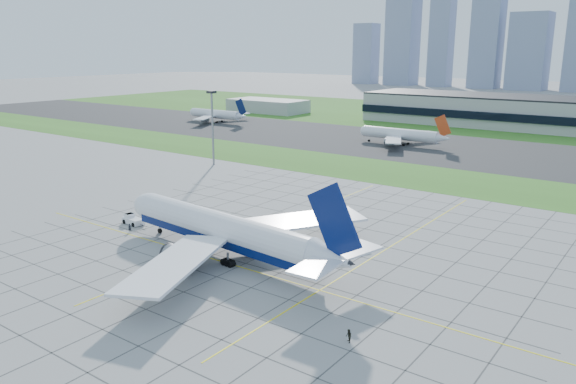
# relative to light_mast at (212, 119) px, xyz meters

# --- Properties ---
(ground) EXTENTS (1400.00, 1400.00, 0.00)m
(ground) POSITION_rel_light_mast_xyz_m (70.00, -65.00, -16.18)
(ground) COLOR gray
(ground) RESTS_ON ground
(grass_median) EXTENTS (700.00, 35.00, 0.04)m
(grass_median) POSITION_rel_light_mast_xyz_m (70.00, 25.00, -16.16)
(grass_median) COLOR #35681D
(grass_median) RESTS_ON ground
(asphalt_taxiway) EXTENTS (700.00, 75.00, 0.04)m
(asphalt_taxiway) POSITION_rel_light_mast_xyz_m (70.00, 80.00, -16.15)
(asphalt_taxiway) COLOR #383838
(asphalt_taxiway) RESTS_ON ground
(grass_far) EXTENTS (700.00, 145.00, 0.04)m
(grass_far) POSITION_rel_light_mast_xyz_m (70.00, 190.00, -16.16)
(grass_far) COLOR #35681D
(grass_far) RESTS_ON ground
(apron_markings) EXTENTS (120.00, 130.00, 0.03)m
(apron_markings) POSITION_rel_light_mast_xyz_m (70.43, -53.91, -16.17)
(apron_markings) COLOR #474744
(apron_markings) RESTS_ON ground
(service_block) EXTENTS (50.00, 25.00, 8.00)m
(service_block) POSITION_rel_light_mast_xyz_m (-90.00, 145.00, -12.18)
(service_block) COLOR #B7B7B2
(service_block) RESTS_ON ground
(light_mast) EXTENTS (2.50, 2.50, 25.60)m
(light_mast) POSITION_rel_light_mast_xyz_m (0.00, 0.00, 0.00)
(light_mast) COLOR gray
(light_mast) RESTS_ON ground
(airliner) EXTENTS (60.36, 60.93, 19.00)m
(airliner) POSITION_rel_light_mast_xyz_m (63.84, -64.28, -10.99)
(airliner) COLOR white
(airliner) RESTS_ON ground
(pushback_tug) EXTENTS (8.21, 3.27, 2.26)m
(pushback_tug) POSITION_rel_light_mast_xyz_m (32.67, -61.55, -15.18)
(pushback_tug) COLOR white
(pushback_tug) RESTS_ON ground
(crew_near) EXTENTS (0.66, 0.80, 1.87)m
(crew_near) POSITION_rel_light_mast_xyz_m (36.97, -65.74, -15.25)
(crew_near) COLOR black
(crew_near) RESTS_ON ground
(crew_far) EXTENTS (1.19, 1.19, 1.94)m
(crew_far) POSITION_rel_light_mast_xyz_m (100.65, -79.12, -15.21)
(crew_far) COLOR black
(crew_far) RESTS_ON ground
(distant_jet_0) EXTENTS (39.03, 42.66, 14.08)m
(distant_jet_0) POSITION_rel_light_mast_xyz_m (-80.48, 86.92, -11.70)
(distant_jet_0) COLOR white
(distant_jet_0) RESTS_ON ground
(distant_jet_1) EXTENTS (38.53, 42.66, 14.08)m
(distant_jet_1) POSITION_rel_light_mast_xyz_m (34.96, 77.50, -11.70)
(distant_jet_1) COLOR white
(distant_jet_1) RESTS_ON ground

